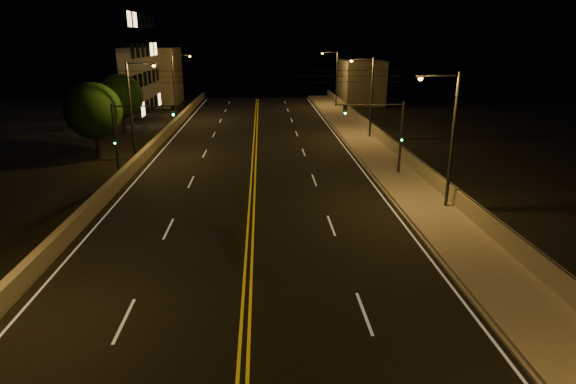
{
  "coord_description": "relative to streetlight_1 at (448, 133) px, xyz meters",
  "views": [
    {
      "loc": [
        0.73,
        -5.34,
        10.01
      ],
      "look_at": [
        2.0,
        18.0,
        2.5
      ],
      "focal_mm": 30.0,
      "sensor_mm": 36.0,
      "label": 1
    }
  ],
  "objects": [
    {
      "name": "road",
      "position": [
        -11.49,
        -1.65,
        -4.77
      ],
      "size": [
        18.0,
        120.0,
        0.02
      ],
      "primitive_type": "cube",
      "color": "black",
      "rests_on": "ground"
    },
    {
      "name": "sidewalk",
      "position": [
        -0.69,
        -1.65,
        -4.63
      ],
      "size": [
        3.6,
        120.0,
        0.3
      ],
      "primitive_type": "cube",
      "color": "gray",
      "rests_on": "ground"
    },
    {
      "name": "curb",
      "position": [
        -2.56,
        -1.65,
        -4.71
      ],
      "size": [
        0.14,
        120.0,
        0.15
      ],
      "primitive_type": "cube",
      "color": "gray",
      "rests_on": "ground"
    },
    {
      "name": "parapet_wall",
      "position": [
        0.96,
        -1.65,
        -3.98
      ],
      "size": [
        0.3,
        120.0,
        1.0
      ],
      "primitive_type": "cube",
      "color": "gray",
      "rests_on": "sidewalk"
    },
    {
      "name": "jersey_barrier",
      "position": [
        -20.85,
        -1.65,
        -4.3
      ],
      "size": [
        0.45,
        120.0,
        0.96
      ],
      "primitive_type": "cube",
      "color": "gray",
      "rests_on": "ground"
    },
    {
      "name": "distant_building_right",
      "position": [
        5.01,
        50.22,
        -1.44
      ],
      "size": [
        6.0,
        10.0,
        6.68
      ],
      "primitive_type": "cube",
      "color": "slate",
      "rests_on": "ground"
    },
    {
      "name": "distant_building_left",
      "position": [
        -27.49,
        49.73,
        -0.48
      ],
      "size": [
        8.0,
        8.0,
        8.59
      ],
      "primitive_type": "cube",
      "color": "slate",
      "rests_on": "ground"
    },
    {
      "name": "parapet_rail",
      "position": [
        0.96,
        -1.65,
        -3.45
      ],
      "size": [
        0.06,
        120.0,
        0.06
      ],
      "primitive_type": "cylinder",
      "rotation": [
        1.57,
        0.0,
        0.0
      ],
      "color": "black",
      "rests_on": "parapet_wall"
    },
    {
      "name": "lane_markings",
      "position": [
        -11.49,
        -1.73,
        -4.76
      ],
      "size": [
        17.32,
        116.0,
        0.0
      ],
      "color": "silver",
      "rests_on": "road"
    },
    {
      "name": "streetlight_1",
      "position": [
        0.0,
        0.0,
        0.0
      ],
      "size": [
        2.55,
        0.28,
        8.18
      ],
      "color": "#2D2D33",
      "rests_on": "ground"
    },
    {
      "name": "streetlight_2",
      "position": [
        0.0,
        21.46,
        0.0
      ],
      "size": [
        2.55,
        0.28,
        8.18
      ],
      "color": "#2D2D33",
      "rests_on": "ground"
    },
    {
      "name": "streetlight_3",
      "position": [
        0.0,
        44.7,
        0.0
      ],
      "size": [
        2.55,
        0.28,
        8.18
      ],
      "color": "#2D2D33",
      "rests_on": "ground"
    },
    {
      "name": "streetlight_5",
      "position": [
        -21.39,
        13.96,
        0.0
      ],
      "size": [
        2.55,
        0.28,
        8.18
      ],
      "color": "#2D2D33",
      "rests_on": "ground"
    },
    {
      "name": "streetlight_6",
      "position": [
        -21.39,
        34.87,
        0.0
      ],
      "size": [
        2.55,
        0.28,
        8.18
      ],
      "color": "#2D2D33",
      "rests_on": "ground"
    },
    {
      "name": "traffic_signal_right",
      "position": [
        -1.55,
        7.61,
        -1.19
      ],
      "size": [
        5.11,
        0.31,
        5.61
      ],
      "color": "#2D2D33",
      "rests_on": "ground"
    },
    {
      "name": "traffic_signal_left",
      "position": [
        -20.24,
        7.61,
        -1.19
      ],
      "size": [
        5.11,
        0.31,
        5.61
      ],
      "color": "#2D2D33",
      "rests_on": "ground"
    },
    {
      "name": "overhead_wires",
      "position": [
        -11.49,
        7.85,
        2.62
      ],
      "size": [
        22.0,
        0.03,
        0.83
      ],
      "color": "black"
    },
    {
      "name": "building_tower",
      "position": [
        -36.7,
        34.13,
        8.81
      ],
      "size": [
        24.0,
        15.0,
        28.33
      ],
      "color": "slate",
      "rests_on": "ground"
    },
    {
      "name": "tree_0",
      "position": [
        -25.09,
        14.92,
        -0.7
      ],
      "size": [
        4.78,
        4.78,
        6.48
      ],
      "color": "black",
      "rests_on": "ground"
    },
    {
      "name": "tree_1",
      "position": [
        -25.87,
        26.16,
        -0.77
      ],
      "size": [
        4.7,
        4.7,
        6.37
      ],
      "color": "black",
      "rests_on": "ground"
    }
  ]
}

